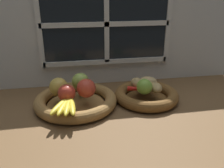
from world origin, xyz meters
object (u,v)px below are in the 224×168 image
potato_small (156,88)px  potato_back (148,81)px  apple_red_front (67,93)px  banana_bunch_front (66,105)px  apple_green_back (81,82)px  potato_large (147,86)px  lime_near (144,86)px  apple_red_right (86,88)px  chili_pepper (144,89)px  fruit_bowl_left (76,101)px  fruit_bowl_right (146,95)px  apple_golden_left (59,87)px  potato_oblong (138,83)px

potato_small → potato_back: size_ratio=0.90×
apple_red_front → banana_bunch_front: bearing=-92.5°
apple_green_back → potato_large: apple_green_back is taller
potato_back → potato_large: (-1.93, -4.24, -0.27)cm
potato_back → lime_near: (-4.42, -7.97, 1.10)cm
apple_red_right → chili_pepper: apple_red_right is taller
apple_red_right → potato_large: (27.01, 2.54, -1.92)cm
banana_bunch_front → apple_green_back: bearing=69.8°
potato_back → potato_large: size_ratio=1.12×
fruit_bowl_left → lime_near: (29.04, -3.73, 6.04)cm
apple_green_back → apple_red_front: (-6.10, -10.81, -0.30)cm
fruit_bowl_right → apple_golden_left: 38.85cm
apple_red_right → banana_bunch_front: size_ratio=0.49×
potato_oblong → chili_pepper: potato_oblong is taller
apple_red_right → potato_oblong: size_ratio=1.02×
banana_bunch_front → potato_small: (38.37, 8.42, 0.80)cm
banana_bunch_front → potato_large: potato_large is taller
apple_golden_left → banana_bunch_front: size_ratio=0.48×
apple_green_back → potato_small: 33.25cm
apple_red_right → potato_back: bearing=13.2°
fruit_bowl_right → apple_red_front: size_ratio=4.06×
fruit_bowl_left → apple_red_right: apple_red_right is taller
apple_red_front → potato_back: 38.09cm
apple_golden_left → apple_green_back: (9.37, 4.56, -0.05)cm
apple_green_back → potato_back: apple_green_back is taller
lime_near → apple_golden_left: bearing=172.1°
apple_golden_left → banana_bunch_front: (2.99, -12.76, -2.54)cm
fruit_bowl_right → lime_near: 7.52cm
fruit_bowl_right → potato_large: 4.67cm
apple_red_front → potato_oblong: apple_red_front is taller
apple_red_front → lime_near: bearing=2.2°
chili_pepper → potato_oblong: bearing=127.3°
potato_oblong → lime_near: 6.58cm
potato_oblong → lime_near: (0.98, -6.43, 0.98)cm
fruit_bowl_right → apple_green_back: size_ratio=3.74×
potato_oblong → lime_near: lime_near is taller
apple_green_back → potato_back: (30.84, -1.59, -1.53)cm
apple_green_back → lime_near: apple_green_back is taller
fruit_bowl_right → potato_large: potato_large is taller
apple_golden_left → potato_oblong: size_ratio=1.00×
potato_small → potato_large: 4.36cm
fruit_bowl_right → apple_red_front: 35.90cm
fruit_bowl_left → apple_green_back: bearing=65.8°
banana_bunch_front → potato_large: bearing=18.0°
banana_bunch_front → potato_oblong: potato_oblong is taller
banana_bunch_front → potato_back: (37.22, 15.74, 0.96)cm
apple_golden_left → banana_bunch_front: apple_golden_left is taller
potato_large → banana_bunch_front: bearing=-162.0°
apple_red_front → potato_oblong: size_ratio=0.91×
potato_oblong → banana_bunch_front: bearing=-156.0°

